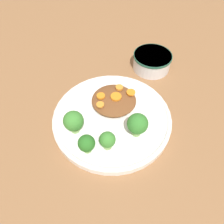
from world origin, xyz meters
TOP-DOWN VIEW (x-y plane):
  - ground_plane at (0.00, 0.00)m, footprint 4.00×4.00m
  - plate at (0.00, 0.00)m, footprint 0.28×0.28m
  - dip_bowl at (0.09, 0.21)m, footprint 0.11×0.11m
  - stew_mound at (-0.00, 0.04)m, footprint 0.11×0.11m
  - broccoli_floret_0 at (-0.08, -0.05)m, footprint 0.04×0.04m
  - broccoli_floret_1 at (0.06, -0.04)m, footprint 0.05×0.05m
  - broccoli_floret_2 at (-0.00, -0.08)m, footprint 0.03×0.03m
  - broccoli_floret_3 at (-0.04, -0.10)m, footprint 0.04×0.04m
  - carrot_slice_0 at (-0.03, 0.04)m, footprint 0.02×0.02m
  - carrot_slice_1 at (0.01, 0.04)m, footprint 0.03×0.03m
  - carrot_slice_2 at (0.01, 0.07)m, footprint 0.02×0.02m
  - carrot_slice_3 at (0.04, 0.06)m, footprint 0.02×0.02m
  - carrot_slice_4 at (-0.03, 0.01)m, footprint 0.02×0.02m

SIDE VIEW (x-z plane):
  - ground_plane at x=0.00m, z-range 0.00..0.00m
  - plate at x=0.00m, z-range 0.00..0.02m
  - dip_bowl at x=0.09m, z-range 0.00..0.05m
  - stew_mound at x=0.00m, z-range 0.02..0.04m
  - carrot_slice_4 at x=-0.03m, z-range 0.04..0.04m
  - carrot_slice_3 at x=0.04m, z-range 0.04..0.04m
  - carrot_slice_0 at x=-0.03m, z-range 0.04..0.05m
  - broccoli_floret_2 at x=0.00m, z-range 0.02..0.06m
  - carrot_slice_1 at x=0.01m, z-range 0.04..0.05m
  - carrot_slice_2 at x=0.01m, z-range 0.04..0.05m
  - broccoli_floret_3 at x=-0.04m, z-range 0.02..0.07m
  - broccoli_floret_0 at x=-0.08m, z-range 0.02..0.08m
  - broccoli_floret_1 at x=0.06m, z-range 0.02..0.08m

